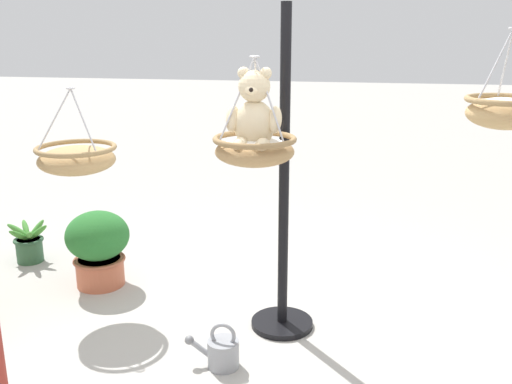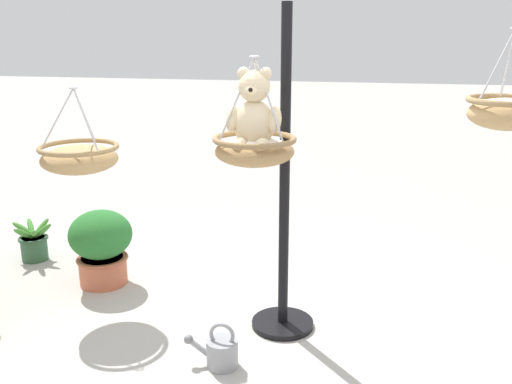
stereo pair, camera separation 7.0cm
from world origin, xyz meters
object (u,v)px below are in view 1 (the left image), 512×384
Objects in this scene: potted_plant_flowering_red at (98,246)px; teddy_bear at (254,115)px; potted_plant_tall_leafy at (29,245)px; watering_can at (222,352)px; hanging_basket_right_low at (77,158)px; hanging_basket_with_teddy at (255,149)px; display_pole_central at (283,236)px; hanging_basket_left_high at (504,111)px.

teddy_bear is at bearing 154.56° from potted_plant_flowering_red.
teddy_bear is 1.18× the size of potted_plant_tall_leafy.
potted_plant_flowering_red is 0.94m from potted_plant_tall_leafy.
watering_can is (0.15, 0.30, -1.45)m from teddy_bear.
potted_plant_tall_leafy is at bearing -21.84° from potted_plant_flowering_red.
hanging_basket_right_low is at bearing 144.83° from potted_plant_tall_leafy.
hanging_basket_with_teddy is 1.05× the size of potted_plant_flowering_red.
potted_plant_tall_leafy is (2.44, -0.75, -0.53)m from display_pole_central.
hanging_basket_with_teddy is at bearing 59.04° from display_pole_central.
display_pole_central reaches higher than teddy_bear.
potted_plant_tall_leafy reaches higher than watering_can.
teddy_bear is (-0.00, 0.02, 0.21)m from hanging_basket_with_teddy.
display_pole_central reaches higher than hanging_basket_left_high.
display_pole_central reaches higher than hanging_basket_with_teddy.
teddy_bear reaches higher than hanging_basket_right_low.
watering_can is (0.30, 0.58, -0.58)m from display_pole_central.
hanging_basket_with_teddy reaches higher than teddy_bear.
display_pole_central is at bearing 0.60° from hanging_basket_left_high.
hanging_basket_left_high is at bearing 168.95° from potted_plant_tall_leafy.
hanging_basket_left_high reaches higher than potted_plant_flowering_red.
hanging_basket_left_high is 1.43× the size of potted_plant_tall_leafy.
potted_plant_tall_leafy is at bearing -24.12° from teddy_bear.
teddy_bear is at bearing 164.04° from hanging_basket_right_low.
display_pole_central reaches higher than hanging_basket_right_low.
hanging_basket_left_high reaches higher than teddy_bear.
hanging_basket_right_low is 0.84m from potted_plant_flowering_red.
potted_plant_flowering_red is 1.63m from watering_can.
hanging_basket_left_high is 2.92m from hanging_basket_right_low.
display_pole_central is 0.92m from teddy_bear.
teddy_bear reaches higher than potted_plant_tall_leafy.
hanging_basket_right_low is at bearing 95.92° from potted_plant_flowering_red.
teddy_bear is 2.87m from potted_plant_tall_leafy.
hanging_basket_left_high reaches higher than hanging_basket_with_teddy.
display_pole_central is at bearing 162.88° from potted_plant_tall_leafy.
teddy_bear is at bearing 61.26° from display_pole_central.
display_pole_central reaches higher than watering_can.
watering_can is (-1.25, 0.71, -1.04)m from hanging_basket_right_low.
hanging_basket_left_high is 1.71× the size of watering_can.
potted_plant_tall_leafy is at bearing -17.12° from display_pole_central.
teddy_bear is 0.79× the size of hanging_basket_right_low.
hanging_basket_right_low is 1.77m from watering_can.
hanging_basket_left_high is at bearing -169.91° from hanging_basket_with_teddy.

